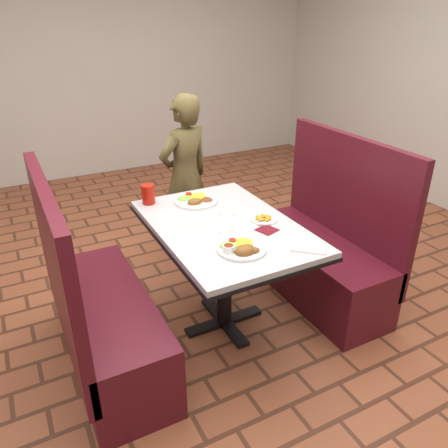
{
  "coord_description": "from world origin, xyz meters",
  "views": [
    {
      "loc": [
        -1.1,
        -2.11,
        1.9
      ],
      "look_at": [
        0.0,
        0.0,
        0.75
      ],
      "focal_mm": 35.0,
      "sensor_mm": 36.0,
      "label": 1
    }
  ],
  "objects_px": {
    "far_dinner_plate": "(196,198)",
    "red_tumbler": "(148,194)",
    "plantain_plate": "(264,219)",
    "booth_bench_right": "(322,254)",
    "near_dinner_plate": "(241,246)",
    "booth_bench_left": "(100,318)",
    "diner_person": "(185,177)",
    "dining_table": "(224,238)"
  },
  "relations": [
    {
      "from": "booth_bench_left",
      "to": "plantain_plate",
      "type": "height_order",
      "value": "booth_bench_left"
    },
    {
      "from": "dining_table",
      "to": "far_dinner_plate",
      "type": "distance_m",
      "value": 0.41
    },
    {
      "from": "booth_bench_right",
      "to": "red_tumbler",
      "type": "relative_size",
      "value": 9.24
    },
    {
      "from": "booth_bench_left",
      "to": "far_dinner_plate",
      "type": "height_order",
      "value": "booth_bench_left"
    },
    {
      "from": "dining_table",
      "to": "near_dinner_plate",
      "type": "distance_m",
      "value": 0.36
    },
    {
      "from": "diner_person",
      "to": "red_tumbler",
      "type": "xyz_separation_m",
      "value": [
        -0.5,
        -0.56,
        0.14
      ]
    },
    {
      "from": "booth_bench_right",
      "to": "diner_person",
      "type": "distance_m",
      "value": 1.28
    },
    {
      "from": "booth_bench_left",
      "to": "red_tumbler",
      "type": "bearing_deg",
      "value": 46.05
    },
    {
      "from": "near_dinner_plate",
      "to": "red_tumbler",
      "type": "xyz_separation_m",
      "value": [
        -0.23,
        0.85,
        0.04
      ]
    },
    {
      "from": "dining_table",
      "to": "booth_bench_left",
      "type": "distance_m",
      "value": 0.86
    },
    {
      "from": "booth_bench_left",
      "to": "red_tumbler",
      "type": "relative_size",
      "value": 9.24
    },
    {
      "from": "booth_bench_right",
      "to": "plantain_plate",
      "type": "relative_size",
      "value": 7.29
    },
    {
      "from": "booth_bench_left",
      "to": "booth_bench_right",
      "type": "height_order",
      "value": "same"
    },
    {
      "from": "far_dinner_plate",
      "to": "near_dinner_plate",
      "type": "bearing_deg",
      "value": -94.74
    },
    {
      "from": "booth_bench_left",
      "to": "near_dinner_plate",
      "type": "bearing_deg",
      "value": -24.65
    },
    {
      "from": "far_dinner_plate",
      "to": "red_tumbler",
      "type": "height_order",
      "value": "red_tumbler"
    },
    {
      "from": "diner_person",
      "to": "far_dinner_plate",
      "type": "distance_m",
      "value": 0.72
    },
    {
      "from": "diner_person",
      "to": "far_dinner_plate",
      "type": "xyz_separation_m",
      "value": [
        -0.21,
        -0.68,
        0.1
      ]
    },
    {
      "from": "booth_bench_left",
      "to": "plantain_plate",
      "type": "relative_size",
      "value": 7.29
    },
    {
      "from": "dining_table",
      "to": "far_dinner_plate",
      "type": "relative_size",
      "value": 4.17
    },
    {
      "from": "diner_person",
      "to": "near_dinner_plate",
      "type": "distance_m",
      "value": 1.44
    },
    {
      "from": "dining_table",
      "to": "booth_bench_right",
      "type": "distance_m",
      "value": 0.86
    },
    {
      "from": "booth_bench_left",
      "to": "diner_person",
      "type": "bearing_deg",
      "value": 47.26
    },
    {
      "from": "diner_person",
      "to": "near_dinner_plate",
      "type": "xyz_separation_m",
      "value": [
        -0.27,
        -1.41,
        0.1
      ]
    },
    {
      "from": "booth_bench_left",
      "to": "diner_person",
      "type": "relative_size",
      "value": 0.89
    },
    {
      "from": "plantain_plate",
      "to": "diner_person",
      "type": "bearing_deg",
      "value": 92.18
    },
    {
      "from": "dining_table",
      "to": "plantain_plate",
      "type": "height_order",
      "value": "plantain_plate"
    },
    {
      "from": "far_dinner_plate",
      "to": "red_tumbler",
      "type": "bearing_deg",
      "value": 157.15
    },
    {
      "from": "booth_bench_left",
      "to": "near_dinner_plate",
      "type": "distance_m",
      "value": 0.92
    },
    {
      "from": "plantain_plate",
      "to": "far_dinner_plate",
      "type": "bearing_deg",
      "value": 118.78
    },
    {
      "from": "booth_bench_right",
      "to": "diner_person",
      "type": "height_order",
      "value": "diner_person"
    },
    {
      "from": "booth_bench_left",
      "to": "booth_bench_right",
      "type": "distance_m",
      "value": 1.6
    },
    {
      "from": "diner_person",
      "to": "plantain_plate",
      "type": "height_order",
      "value": "diner_person"
    },
    {
      "from": "diner_person",
      "to": "red_tumbler",
      "type": "height_order",
      "value": "diner_person"
    },
    {
      "from": "near_dinner_plate",
      "to": "far_dinner_plate",
      "type": "relative_size",
      "value": 0.92
    },
    {
      "from": "booth_bench_left",
      "to": "near_dinner_plate",
      "type": "height_order",
      "value": "booth_bench_left"
    },
    {
      "from": "dining_table",
      "to": "far_dinner_plate",
      "type": "xyz_separation_m",
      "value": [
        -0.01,
        0.39,
        0.12
      ]
    },
    {
      "from": "booth_bench_right",
      "to": "near_dinner_plate",
      "type": "xyz_separation_m",
      "value": [
        -0.87,
        -0.33,
        0.45
      ]
    },
    {
      "from": "booth_bench_right",
      "to": "red_tumbler",
      "type": "distance_m",
      "value": 1.31
    },
    {
      "from": "booth_bench_left",
      "to": "red_tumbler",
      "type": "distance_m",
      "value": 0.87
    },
    {
      "from": "near_dinner_plate",
      "to": "booth_bench_right",
      "type": "bearing_deg",
      "value": 21.02
    },
    {
      "from": "diner_person",
      "to": "far_dinner_plate",
      "type": "relative_size",
      "value": 4.66
    }
  ]
}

